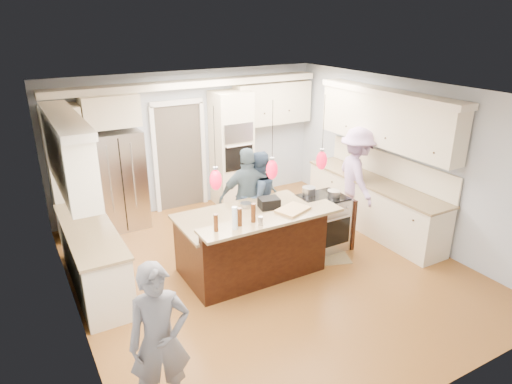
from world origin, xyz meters
TOP-DOWN VIEW (x-y plane):
  - ground_plane at (0.00, 0.00)m, footprint 6.00×6.00m
  - room_shell at (0.00, 0.00)m, footprint 5.54×6.04m
  - refrigerator at (-1.55, 2.64)m, footprint 0.90×0.70m
  - oven_column at (0.75, 2.67)m, footprint 0.72×0.69m
  - back_upper_cabinets at (-0.75, 2.76)m, footprint 5.30×0.61m
  - right_counter_run at (2.44, 0.30)m, footprint 0.64×3.10m
  - left_cabinets at (-2.44, 0.80)m, footprint 0.64×2.30m
  - kitchen_island at (-0.25, 0.07)m, footprint 2.10×1.46m
  - island_range at (1.16, 0.15)m, footprint 0.82×0.71m
  - pendant_lights at (-0.25, -0.51)m, footprint 1.75×0.15m
  - person_bar_end at (-2.26, -1.80)m, footprint 0.65×0.48m
  - person_far_left at (0.30, 0.85)m, footprint 0.92×0.79m
  - person_far_right at (0.14, 0.85)m, footprint 1.07×0.65m
  - person_range_side at (2.25, 0.60)m, footprint 1.03×1.34m
  - floor_rug at (1.10, 0.06)m, footprint 1.06×1.25m
  - water_bottle at (-0.84, -0.58)m, footprint 0.08×0.08m
  - beer_bottle_a at (-1.07, -0.52)m, footprint 0.07×0.07m
  - beer_bottle_b at (-0.74, -0.52)m, footprint 0.08×0.08m
  - beer_bottle_c at (-0.53, -0.51)m, footprint 0.07×0.07m
  - drink_can at (-0.49, -0.64)m, footprint 0.07×0.07m
  - cutting_board at (0.13, -0.47)m, footprint 0.53×0.46m
  - pot_large at (0.99, 0.34)m, footprint 0.22×0.22m
  - pot_small at (1.29, 0.07)m, footprint 0.20×0.20m

SIDE VIEW (x-z plane):
  - ground_plane at x=0.00m, z-range 0.00..0.00m
  - floor_rug at x=1.10m, z-range 0.00..0.01m
  - island_range at x=1.16m, z-range 0.00..0.92m
  - kitchen_island at x=-0.25m, z-range -0.07..1.05m
  - person_far_left at x=0.30m, z-range 0.00..1.62m
  - person_bar_end at x=-2.26m, z-range 0.00..1.62m
  - person_far_right at x=0.14m, z-range 0.00..1.70m
  - refrigerator at x=-1.55m, z-range 0.00..1.80m
  - person_range_side at x=2.25m, z-range 0.00..1.84m
  - pot_small at x=1.29m, z-range 0.92..1.02m
  - pot_large at x=0.99m, z-range 0.92..1.05m
  - right_counter_run at x=2.44m, z-range -0.20..2.31m
  - left_cabinets at x=-2.44m, z-range -0.20..2.31m
  - cutting_board at x=0.13m, z-range 1.12..1.16m
  - oven_column at x=0.75m, z-range 0.00..2.30m
  - drink_can at x=-0.49m, z-range 1.12..1.24m
  - beer_bottle_a at x=-1.07m, z-range 1.12..1.35m
  - beer_bottle_b at x=-0.74m, z-range 1.12..1.37m
  - beer_bottle_c at x=-0.53m, z-range 1.12..1.38m
  - water_bottle at x=-0.84m, z-range 1.12..1.43m
  - back_upper_cabinets at x=-0.75m, z-range 0.40..2.94m
  - pendant_lights at x=-0.25m, z-range 1.29..2.32m
  - room_shell at x=0.00m, z-range 0.46..3.18m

